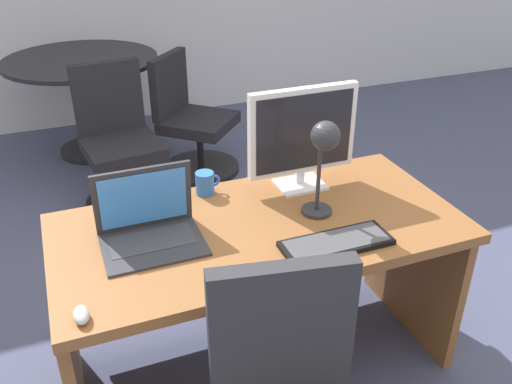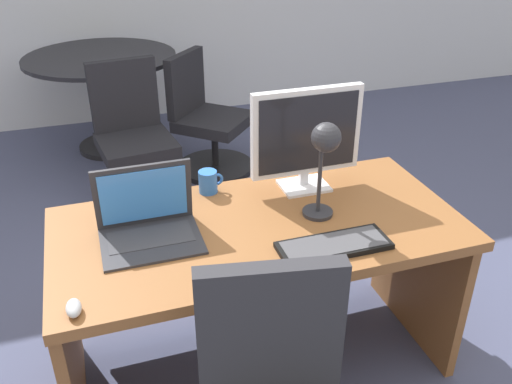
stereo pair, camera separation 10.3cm
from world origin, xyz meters
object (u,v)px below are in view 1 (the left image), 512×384
(laptop, at_px, (147,218))
(coffee_mug, at_px, (205,183))
(meeting_chair_near, at_px, (192,127))
(meeting_table, at_px, (84,82))
(desk, at_px, (255,261))
(keyboard, at_px, (336,243))
(desk_lamp, at_px, (324,149))
(mouse, at_px, (81,315))
(monitor, at_px, (303,134))
(meeting_chair_far, at_px, (121,151))

(laptop, bearing_deg, coffee_mug, 39.48)
(meeting_chair_near, bearing_deg, meeting_table, 137.92)
(desk, xyz_separation_m, coffee_mug, (-0.12, 0.26, 0.25))
(keyboard, bearing_deg, desk_lamp, 79.30)
(desk, relative_size, laptop, 4.34)
(desk_lamp, distance_m, coffee_mug, 0.55)
(desk_lamp, bearing_deg, mouse, -163.52)
(monitor, xyz_separation_m, meeting_chair_far, (-0.57, 1.46, -0.60))
(desk, bearing_deg, desk_lamp, -16.34)
(keyboard, xyz_separation_m, meeting_chair_near, (0.05, 2.20, -0.40))
(mouse, height_order, meeting_chair_near, meeting_chair_near)
(desk, xyz_separation_m, monitor, (0.28, 0.18, 0.44))
(monitor, distance_m, meeting_table, 2.47)
(desk, bearing_deg, meeting_table, 99.20)
(meeting_table, relative_size, meeting_chair_near, 1.33)
(meeting_table, bearing_deg, desk, -80.80)
(desk, bearing_deg, meeting_chair_near, 82.50)
(meeting_chair_near, relative_size, meeting_chair_far, 0.94)
(keyboard, relative_size, meeting_chair_far, 0.45)
(mouse, height_order, meeting_chair_far, meeting_chair_far)
(keyboard, relative_size, coffee_mug, 3.86)
(mouse, height_order, meeting_table, mouse)
(desk, distance_m, coffee_mug, 0.38)
(mouse, relative_size, desk_lamp, 0.21)
(laptop, distance_m, mouse, 0.47)
(meeting_table, height_order, meeting_chair_near, meeting_chair_near)
(keyboard, distance_m, meeting_chair_near, 2.23)
(keyboard, height_order, meeting_chair_far, meeting_chair_far)
(meeting_chair_near, bearing_deg, meeting_chair_far, -152.70)
(coffee_mug, height_order, meeting_chair_far, meeting_chair_far)
(desk, height_order, meeting_chair_near, meeting_chair_near)
(monitor, height_order, meeting_table, monitor)
(meeting_chair_far, bearing_deg, mouse, -101.09)
(keyboard, distance_m, meeting_chair_far, 2.01)
(monitor, xyz_separation_m, desk_lamp, (-0.03, -0.25, 0.05))
(meeting_chair_near, xyz_separation_m, meeting_chair_far, (-0.55, -0.28, 0.03))
(keyboard, bearing_deg, meeting_chair_far, 104.64)
(keyboard, xyz_separation_m, coffee_mug, (-0.32, 0.54, 0.04))
(monitor, relative_size, keyboard, 1.16)
(desk_lamp, bearing_deg, meeting_table, 104.08)
(keyboard, distance_m, desk_lamp, 0.35)
(desk, xyz_separation_m, laptop, (-0.41, 0.03, 0.28))
(desk_lamp, bearing_deg, monitor, 82.12)
(meeting_chair_far, bearing_deg, meeting_table, 97.19)
(keyboard, relative_size, meeting_chair_near, 0.47)
(laptop, xyz_separation_m, desk_lamp, (0.65, -0.10, 0.21))
(keyboard, bearing_deg, meeting_table, 102.33)
(desk, bearing_deg, monitor, 32.80)
(laptop, xyz_separation_m, mouse, (-0.28, -0.37, -0.06))
(keyboard, height_order, desk_lamp, desk_lamp)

